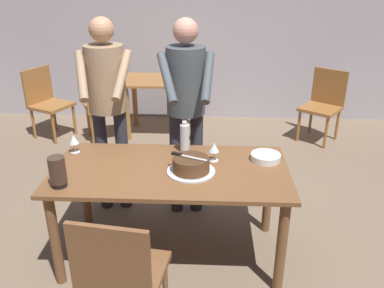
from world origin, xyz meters
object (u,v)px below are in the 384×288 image
(hurricane_lamp, at_px, (58,172))
(person_cutting_cake, at_px, (186,99))
(main_dining_table, at_px, (171,182))
(background_chair_2, at_px, (104,104))
(background_table, at_px, (162,91))
(person_standing_beside, at_px, (107,96))
(chair_near_side, at_px, (121,274))
(wine_glass_near, at_px, (214,148))
(background_chair_0, at_px, (323,103))
(background_chair_1, at_px, (47,100))
(plate_stack, at_px, (266,157))
(wine_glass_far, at_px, (74,140))
(water_bottle, at_px, (185,138))
(cake_knife, at_px, (182,155))
(cake_on_platter, at_px, (191,166))

(hurricane_lamp, height_order, person_cutting_cake, person_cutting_cake)
(main_dining_table, relative_size, background_chair_2, 1.87)
(person_cutting_cake, height_order, background_table, person_cutting_cake)
(main_dining_table, distance_m, person_standing_beside, 0.99)
(chair_near_side, distance_m, background_table, 3.34)
(wine_glass_near, distance_m, person_standing_beside, 1.06)
(background_chair_0, bearing_deg, main_dining_table, -125.48)
(hurricane_lamp, bearing_deg, background_chair_1, 113.54)
(plate_stack, relative_size, person_standing_beside, 0.13)
(wine_glass_far, distance_m, hurricane_lamp, 0.53)
(wine_glass_near, xyz_separation_m, water_bottle, (-0.23, 0.15, 0.01))
(cake_knife, bearing_deg, hurricane_lamp, -161.27)
(wine_glass_near, bearing_deg, cake_on_platter, -129.89)
(cake_on_platter, bearing_deg, water_bottle, 100.96)
(person_cutting_cake, distance_m, chair_near_side, 1.57)
(wine_glass_near, bearing_deg, chair_near_side, -118.81)
(main_dining_table, distance_m, water_bottle, 0.38)
(cake_on_platter, height_order, person_cutting_cake, person_cutting_cake)
(plate_stack, distance_m, wine_glass_far, 1.46)
(background_table, distance_m, background_chair_0, 2.08)
(plate_stack, height_order, background_table, plate_stack)
(wine_glass_near, bearing_deg, background_chair_2, 123.43)
(chair_near_side, bearing_deg, cake_knife, 69.46)
(cake_knife, bearing_deg, person_cutting_cake, 90.76)
(hurricane_lamp, height_order, person_standing_beside, person_standing_beside)
(main_dining_table, distance_m, person_cutting_cake, 0.77)
(water_bottle, xyz_separation_m, chair_near_side, (-0.29, -1.09, -0.37))
(water_bottle, relative_size, person_cutting_cake, 0.15)
(background_table, distance_m, background_chair_2, 0.78)
(chair_near_side, bearing_deg, wine_glass_far, 118.29)
(wine_glass_far, bearing_deg, cake_on_platter, -17.50)
(chair_near_side, xyz_separation_m, background_chair_2, (-0.86, 3.03, 0.00))
(hurricane_lamp, relative_size, background_chair_1, 0.23)
(background_chair_0, bearing_deg, cake_knife, -123.94)
(background_chair_1, bearing_deg, hurricane_lamp, -66.46)
(cake_knife, relative_size, water_bottle, 1.02)
(hurricane_lamp, xyz_separation_m, person_standing_beside, (0.11, 0.95, 0.22))
(background_table, bearing_deg, wine_glass_near, -74.35)
(cake_on_platter, height_order, hurricane_lamp, hurricane_lamp)
(main_dining_table, distance_m, chair_near_side, 0.84)
(cake_knife, xyz_separation_m, background_table, (-0.44, 2.55, -0.29))
(chair_near_side, relative_size, background_table, 0.90)
(main_dining_table, relative_size, chair_near_side, 1.87)
(hurricane_lamp, bearing_deg, chair_near_side, -46.02)
(water_bottle, distance_m, chair_near_side, 1.19)
(wine_glass_near, relative_size, person_cutting_cake, 0.08)
(wine_glass_far, bearing_deg, background_table, 79.96)
(wine_glass_far, xyz_separation_m, chair_near_side, (0.56, -1.04, -0.36))
(hurricane_lamp, distance_m, background_chair_1, 2.90)
(main_dining_table, distance_m, background_chair_1, 2.99)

